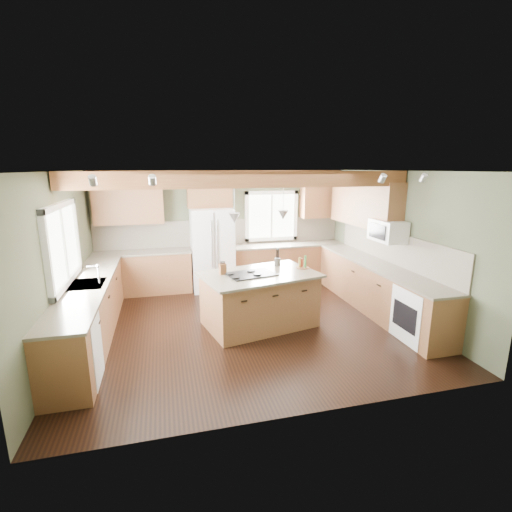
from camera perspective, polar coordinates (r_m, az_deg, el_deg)
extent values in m
plane|color=black|center=(6.53, -1.37, -10.50)|extent=(5.60, 5.60, 0.00)
plane|color=silver|center=(5.97, -1.51, 12.95)|extent=(5.60, 5.60, 0.00)
plane|color=#484F38|center=(8.54, -5.15, 4.28)|extent=(5.60, 0.00, 5.60)
plane|color=#484F38|center=(6.16, -27.74, -0.79)|extent=(0.00, 5.00, 5.00)
plane|color=#484F38|center=(7.26, 20.68, 1.84)|extent=(0.00, 5.00, 5.00)
cube|color=brown|center=(5.93, -1.41, 11.69)|extent=(5.55, 0.26, 0.26)
cube|color=brown|center=(8.33, -5.22, 12.62)|extent=(5.55, 0.20, 0.10)
cube|color=brown|center=(8.54, -5.12, 3.66)|extent=(5.58, 0.03, 0.58)
cube|color=brown|center=(7.31, 20.30, 1.22)|extent=(0.03, 3.70, 0.58)
cube|color=brown|center=(8.34, -16.93, -2.54)|extent=(2.02, 0.60, 0.88)
cube|color=brown|center=(8.23, -17.15, 0.55)|extent=(2.06, 0.64, 0.04)
cube|color=brown|center=(8.78, 4.92, -1.19)|extent=(2.62, 0.60, 0.88)
cube|color=brown|center=(8.68, 4.98, 1.75)|extent=(2.66, 0.64, 0.04)
cube|color=brown|center=(6.39, -24.16, -8.03)|extent=(0.60, 3.70, 0.88)
cube|color=brown|center=(6.25, -24.56, -4.09)|extent=(0.64, 3.74, 0.04)
cube|color=brown|center=(7.34, 17.97, -4.76)|extent=(0.60, 3.70, 0.88)
cube|color=brown|center=(7.22, 18.23, -1.29)|extent=(0.64, 3.74, 0.04)
cube|color=brown|center=(8.21, -19.02, 7.82)|extent=(1.40, 0.35, 0.90)
cube|color=brown|center=(8.23, -7.17, 9.84)|extent=(0.96, 0.35, 0.70)
cube|color=brown|center=(7.83, 16.27, 7.77)|extent=(0.35, 2.20, 0.90)
cube|color=brown|center=(8.94, 9.83, 8.74)|extent=(0.90, 0.35, 0.90)
cube|color=white|center=(6.16, -27.70, 1.59)|extent=(0.04, 1.60, 1.05)
cube|color=white|center=(8.73, 2.35, 6.18)|extent=(1.10, 0.04, 1.00)
cube|color=#262628|center=(6.25, -24.57, -4.05)|extent=(0.50, 0.65, 0.03)
cylinder|color=#B2B2B7|center=(6.17, -23.06, -2.69)|extent=(0.02, 0.02, 0.28)
cube|color=white|center=(5.22, -26.43, -13.23)|extent=(0.60, 0.60, 0.84)
cube|color=white|center=(6.35, 24.10, -8.26)|extent=(0.60, 0.72, 0.84)
cube|color=white|center=(7.05, 19.60, 3.68)|extent=(0.40, 0.70, 0.38)
cone|color=#B2B2B7|center=(5.84, -3.33, 5.83)|extent=(0.18, 0.18, 0.16)
cone|color=#B2B2B7|center=(6.24, 4.19, 6.31)|extent=(0.18, 0.18, 0.16)
cube|color=white|center=(8.20, -6.74, 1.01)|extent=(0.90, 0.74, 1.80)
cube|color=brown|center=(6.37, 0.52, -6.86)|extent=(1.97, 1.44, 0.88)
cube|color=brown|center=(6.23, 0.53, -2.89)|extent=(2.11, 1.58, 0.04)
cube|color=black|center=(6.16, -0.69, -2.79)|extent=(0.86, 0.67, 0.02)
cube|color=brown|center=(6.18, -5.15, -2.01)|extent=(0.12, 0.10, 0.18)
cylinder|color=#473F39|center=(6.70, 3.31, -0.93)|extent=(0.14, 0.14, 0.14)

